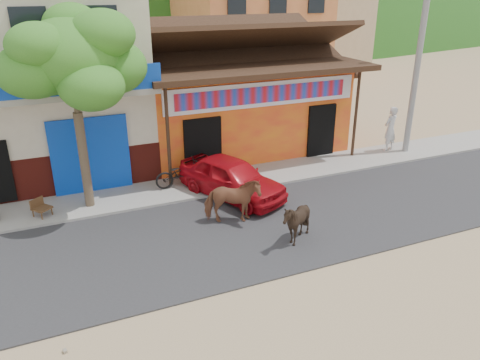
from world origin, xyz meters
The scene contains 14 objects.
ground centered at (0.00, 0.00, 0.00)m, with size 120.00×120.00×0.00m, color #9E825B.
road centered at (0.00, 2.50, 0.02)m, with size 60.00×5.00×0.04m, color #28282B.
sidewalk centered at (0.00, 6.00, 0.06)m, with size 60.00×2.00×0.12m, color gray.
dance_club centered at (2.00, 10.00, 1.80)m, with size 8.00×6.00×3.60m, color orange.
cafe_building centered at (-5.50, 10.00, 3.50)m, with size 7.00×6.00×7.00m, color beige.
apartment_rear centered at (18.00, 30.00, 5.00)m, with size 8.00×8.00×10.00m, color tan.
tree centered at (-4.60, 5.80, 3.12)m, with size 3.00×3.00×6.00m, color #2D721E, non-canonical shape.
utility_pole centered at (8.20, 6.00, 4.12)m, with size 0.24×0.24×8.00m, color gray.
cow_tan centered at (-0.83, 3.10, 0.73)m, with size 0.74×1.63×1.38m, color brown.
cow_dark centered at (0.31, 1.35, 0.66)m, with size 1.00×1.12×1.24m, color black.
red_car centered at (-0.17, 4.80, 0.71)m, with size 1.58×3.92×1.33m, color #B50C16.
scooter centered at (-1.50, 6.09, 0.60)m, with size 0.63×1.81×0.95m, color black.
pedestrian centered at (7.56, 6.34, 1.05)m, with size 0.68×0.44×1.85m, color silver.
cafe_chair_right centered at (-6.00, 5.58, 0.62)m, with size 0.47×0.47×1.00m, color #463217, non-canonical shape.
Camera 1 is at (-5.48, -8.33, 6.60)m, focal length 35.00 mm.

